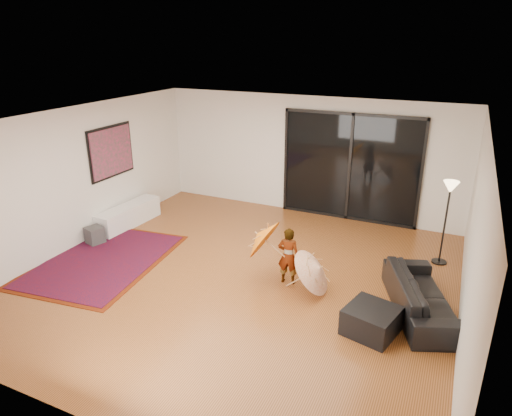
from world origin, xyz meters
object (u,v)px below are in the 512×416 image
Objects in this scene: ottoman at (371,320)px; child at (288,256)px; media_console at (129,215)px; sofa at (422,295)px.

ottoman is 1.79m from child.
child reaches higher than media_console.
media_console is 4.17m from child.
sofa is at bearing 172.61° from child.
sofa reaches higher than ottoman.
media_console is 0.84× the size of sofa.
child is at bearing 152.40° from ottoman.
media_console is at bearing -19.58° from child.
sofa is 1.96× the size of child.
sofa is 2.90× the size of ottoman.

